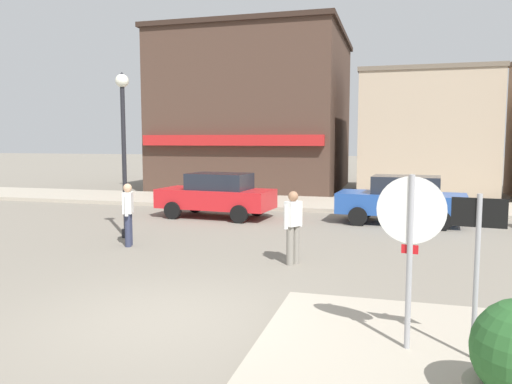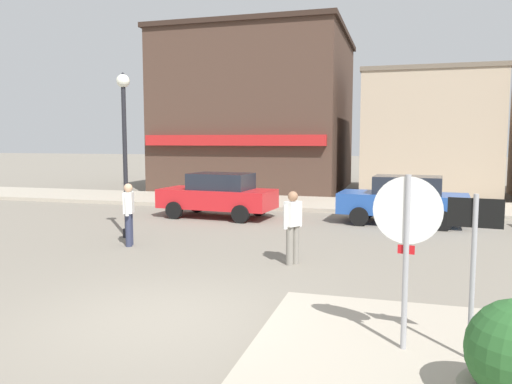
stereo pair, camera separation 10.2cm
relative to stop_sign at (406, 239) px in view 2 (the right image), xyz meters
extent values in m
plane|color=gray|center=(-3.55, 0.45, -1.52)|extent=(160.00, 160.00, 0.00)
cube|color=#A89E8C|center=(-3.55, 14.23, -1.44)|extent=(80.00, 4.00, 0.15)
cylinder|color=#9E9EA3|center=(0.00, -0.01, -0.37)|extent=(0.07, 0.07, 2.30)
cylinder|color=red|center=(0.00, 0.01, 0.35)|extent=(0.76, 0.11, 0.76)
cylinder|color=white|center=(0.00, 0.00, 0.35)|extent=(0.81, 0.11, 0.82)
cube|color=red|center=(0.00, 0.01, -0.13)|extent=(0.20, 0.04, 0.11)
cylinder|color=#9E9EA3|center=(0.74, -0.09, -0.47)|extent=(0.06, 0.06, 2.10)
cube|color=black|center=(0.74, -0.08, 0.36)|extent=(0.60, 0.09, 0.34)
cube|color=white|center=(0.74, -0.08, 0.36)|extent=(0.54, 0.08, 0.29)
cube|color=black|center=(0.74, -0.07, 0.36)|extent=(0.34, 0.05, 0.08)
cylinder|color=black|center=(-7.38, 6.04, 0.58)|extent=(0.12, 0.12, 4.20)
cylinder|color=black|center=(-7.38, 6.04, -1.40)|extent=(0.24, 0.24, 0.24)
sphere|color=white|center=(-7.38, 6.04, 2.79)|extent=(0.36, 0.36, 0.36)
cone|color=black|center=(-7.38, 6.04, 2.94)|extent=(0.32, 0.32, 0.18)
cube|color=red|center=(-6.22, 10.14, -0.85)|extent=(4.13, 2.04, 0.66)
cube|color=#1E232D|center=(-6.07, 10.12, -0.24)|extent=(2.19, 1.57, 0.56)
cylinder|color=black|center=(-7.53, 9.40, -1.22)|extent=(0.61, 0.23, 0.60)
cylinder|color=black|center=(-7.38, 11.09, -1.22)|extent=(0.61, 0.23, 0.60)
cylinder|color=black|center=(-5.06, 9.18, -1.22)|extent=(0.61, 0.23, 0.60)
cylinder|color=black|center=(-4.91, 10.87, -1.22)|extent=(0.61, 0.23, 0.60)
cube|color=#234C9E|center=(0.02, 10.46, -0.85)|extent=(4.12, 2.02, 0.66)
cube|color=#1E232D|center=(0.17, 10.45, -0.24)|extent=(2.19, 1.56, 0.56)
cylinder|color=black|center=(-1.28, 9.71, -1.22)|extent=(0.61, 0.23, 0.60)
cylinder|color=black|center=(-1.14, 11.41, -1.22)|extent=(0.61, 0.23, 0.60)
cylinder|color=black|center=(1.19, 9.51, -1.22)|extent=(0.61, 0.23, 0.60)
cylinder|color=black|center=(1.33, 11.21, -1.22)|extent=(0.61, 0.23, 0.60)
cylinder|color=#2D334C|center=(-6.69, 4.95, -1.09)|extent=(0.16, 0.16, 0.85)
cylinder|color=#2D334C|center=(-6.75, 5.12, -1.09)|extent=(0.16, 0.16, 0.85)
cube|color=white|center=(-6.72, 5.04, -0.40)|extent=(0.33, 0.41, 0.54)
sphere|color=tan|center=(-6.72, 5.04, -0.02)|extent=(0.22, 0.22, 0.22)
cylinder|color=white|center=(-6.65, 4.82, -0.45)|extent=(0.11, 0.11, 0.52)
cylinder|color=white|center=(-6.80, 5.25, -0.45)|extent=(0.11, 0.11, 0.52)
cylinder|color=gray|center=(-2.25, 4.39, -1.09)|extent=(0.16, 0.16, 0.85)
cylinder|color=gray|center=(-2.34, 4.24, -1.09)|extent=(0.16, 0.16, 0.85)
cube|color=white|center=(-2.30, 4.31, -0.40)|extent=(0.37, 0.42, 0.54)
sphere|color=#9E7051|center=(-2.30, 4.31, -0.02)|extent=(0.22, 0.22, 0.22)
cylinder|color=white|center=(-2.18, 4.51, -0.45)|extent=(0.12, 0.12, 0.52)
cylinder|color=white|center=(-2.41, 4.12, -0.45)|extent=(0.12, 0.12, 0.52)
cube|color=#473328|center=(-7.67, 20.98, 2.56)|extent=(9.32, 9.49, 8.16)
cube|color=#B21E1E|center=(-7.67, 16.08, 1.18)|extent=(8.85, 0.40, 0.50)
cube|color=#2E211A|center=(-7.67, 20.98, 6.76)|extent=(9.60, 9.77, 0.24)
cube|color=tan|center=(1.18, 19.52, 1.35)|extent=(6.01, 5.80, 5.73)
cube|color=#685B4C|center=(1.18, 19.52, 4.32)|extent=(6.13, 5.91, 0.20)
camera|label=1|loc=(-0.21, -6.22, 1.19)|focal=35.00mm
camera|label=2|loc=(-0.11, -6.19, 1.19)|focal=35.00mm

